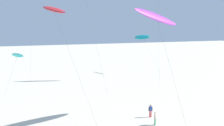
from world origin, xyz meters
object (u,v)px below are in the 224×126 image
flying_kite_0 (54,9)px  flying_kite_6 (17,55)px  person_near_right (150,110)px  flying_kite_2 (157,17)px  flying_kite_3 (142,37)px  person_near_left (155,118)px

flying_kite_0 → flying_kite_6: flying_kite_0 is taller
person_near_right → flying_kite_2: bearing=26.7°
flying_kite_3 → person_near_right: bearing=-116.2°
flying_kite_0 → person_near_right: flying_kite_0 is taller
person_near_right → flying_kite_6: bearing=127.1°
person_near_left → person_near_right: person_near_right is taller
flying_kite_0 → flying_kite_6: 15.24m
flying_kite_2 → flying_kite_6: size_ratio=1.79×
flying_kite_0 → flying_kite_6: bearing=114.0°
flying_kite_6 → person_near_left: (15.09, -23.16, -5.34)m
person_near_left → flying_kite_0: bearing=131.3°
person_near_left → flying_kite_2: bearing=59.9°
flying_kite_0 → flying_kite_2: flying_kite_0 is taller
flying_kite_6 → person_near_left: flying_kite_6 is taller
flying_kite_6 → person_near_right: bearing=-52.9°
flying_kite_0 → person_near_right: bearing=-40.1°
flying_kite_2 → person_near_right: 11.59m
flying_kite_3 → person_near_left: 33.17m
flying_kite_0 → person_near_right: (10.40, -8.76, -12.79)m
person_near_left → flying_kite_3: bearing=64.4°
flying_kite_2 → person_near_right: (-0.84, -0.42, -11.56)m
flying_kite_3 → flying_kite_6: 29.68m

